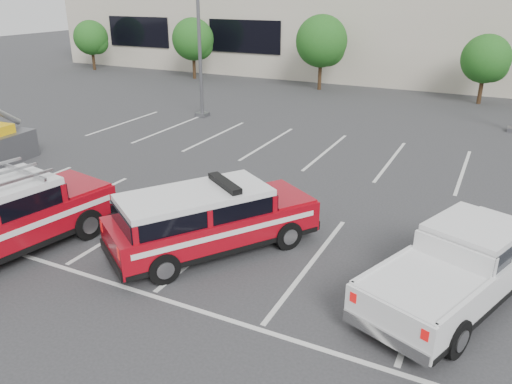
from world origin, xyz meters
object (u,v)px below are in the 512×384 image
tree_far_left (92,39)px  tree_left (194,41)px  tree_mid_right (487,61)px  fire_chief_suv (210,224)px  convention_building (430,12)px  white_pickup (460,272)px  light_pole_left (198,14)px  tree_mid_left (323,43)px

tree_far_left → tree_left: (10.00, 0.00, 0.27)m
tree_mid_right → fire_chief_suv: bearing=-102.5°
tree_mid_right → tree_left: bearing=180.0°
tree_far_left → fire_chief_suv: 33.69m
convention_building → tree_mid_right: 11.20m
tree_left → tree_mid_right: bearing=-0.0°
tree_far_left → white_pickup: 38.03m
convention_building → tree_far_left: (-25.09, -9.82, -2.22)m
light_pole_left → white_pickup: (14.09, -11.91, -4.52)m
tree_mid_left → light_pole_left: (-3.09, -10.05, 2.14)m
tree_mid_right → white_pickup: (1.00, -21.95, -1.84)m
tree_left → white_pickup: size_ratio=0.77×
convention_building → tree_left: (-15.09, -9.82, -1.95)m
tree_far_left → tree_mid_left: size_ratio=0.82×
tree_far_left → light_pole_left: bearing=-30.7°
tree_far_left → tree_mid_right: 30.00m
white_pickup → tree_mid_right: bearing=113.7°
tree_left → tree_far_left: bearing=-180.0°
convention_building → tree_left: 18.11m
convention_building → tree_left: bearing=-146.9°
light_pole_left → fire_chief_suv: light_pole_left is taller
convention_building → tree_far_left: size_ratio=15.04×
tree_mid_right → light_pole_left: size_ratio=0.39×
convention_building → white_pickup: convention_building is taller
tree_left → light_pole_left: bearing=-55.5°
light_pole_left → fire_chief_suv: (8.11, -12.45, -4.42)m
tree_far_left → light_pole_left: (16.91, -10.05, 2.68)m
tree_mid_left → tree_far_left: bearing=-180.0°
convention_building → fire_chief_suv: bearing=-90.1°
tree_left → white_pickup: 30.45m
tree_left → fire_chief_suv: size_ratio=0.81×
tree_mid_right → tree_far_left: bearing=180.0°
fire_chief_suv → white_pickup: bearing=39.3°
convention_building → tree_mid_left: bearing=-117.4°
convention_building → tree_mid_right: size_ratio=15.04×
tree_mid_right → light_pole_left: 16.72m
convention_building → white_pickup: (5.91, -31.77, -4.05)m
tree_far_left → light_pole_left: light_pole_left is taller
convention_building → fire_chief_suv: size_ratio=10.99×
tree_mid_right → fire_chief_suv: 23.10m
tree_mid_right → light_pole_left: (-13.09, -10.05, 2.68)m
tree_mid_right → white_pickup: tree_mid_right is taller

